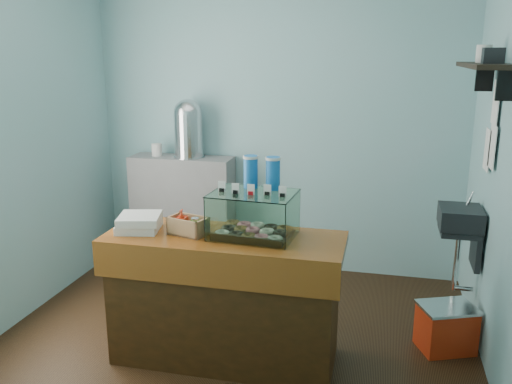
% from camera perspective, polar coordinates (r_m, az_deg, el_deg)
% --- Properties ---
extents(ground, '(3.50, 3.50, 0.00)m').
position_cam_1_polar(ground, '(4.21, -2.19, -15.18)').
color(ground, black).
rests_on(ground, ground).
extents(room_shell, '(3.54, 3.04, 2.82)m').
position_cam_1_polar(room_shell, '(3.67, -2.02, 8.60)').
color(room_shell, '#81BBBC').
rests_on(room_shell, ground).
extents(counter, '(1.60, 0.60, 0.90)m').
position_cam_1_polar(counter, '(3.78, -3.31, -11.00)').
color(counter, '#40210C').
rests_on(counter, ground).
extents(back_shelf, '(1.00, 0.32, 1.10)m').
position_cam_1_polar(back_shelf, '(5.41, -7.68, -2.04)').
color(back_shelf, gray).
rests_on(back_shelf, ground).
extents(display_case, '(0.57, 0.44, 0.52)m').
position_cam_1_polar(display_case, '(3.58, -0.06, -2.04)').
color(display_case, black).
rests_on(display_case, counter).
extents(condiment_crate, '(0.28, 0.21, 0.16)m').
position_cam_1_polar(condiment_crate, '(3.65, -7.22, -3.53)').
color(condiment_crate, tan).
rests_on(condiment_crate, counter).
extents(pastry_boxes, '(0.34, 0.33, 0.11)m').
position_cam_1_polar(pastry_boxes, '(3.79, -12.18, -3.16)').
color(pastry_boxes, silver).
rests_on(pastry_boxes, counter).
extents(coffee_urn, '(0.30, 0.30, 0.56)m').
position_cam_1_polar(coffee_urn, '(5.21, -7.14, 6.80)').
color(coffee_urn, silver).
rests_on(coffee_urn, back_shelf).
extents(red_cooler, '(0.46, 0.41, 0.34)m').
position_cam_1_polar(red_cooler, '(4.22, 19.38, -13.31)').
color(red_cooler, red).
rests_on(red_cooler, ground).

